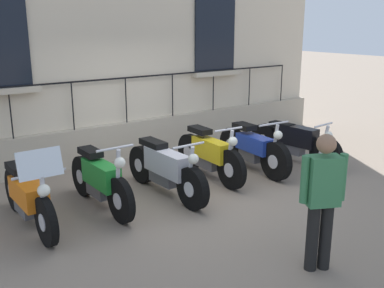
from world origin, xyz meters
name	(u,v)px	position (x,y,z in m)	size (l,w,h in m)	color
ground_plane	(189,188)	(0.00, 0.00, 0.00)	(60.00, 60.00, 0.00)	gray
motorcycle_orange	(29,197)	(-0.06, -2.64, 0.44)	(2.03, 0.67, 1.26)	black
motorcycle_green	(101,181)	(-0.08, -1.57, 0.44)	(1.95, 0.56, 1.09)	black
motorcycle_silver	(166,170)	(0.03, -0.49, 0.44)	(2.14, 0.57, 1.00)	black
motorcycle_yellow	(210,155)	(-0.18, 0.58, 0.44)	(1.97, 0.57, 1.04)	black
motorcycle_blue	(253,149)	(-0.06, 1.54, 0.43)	(2.00, 0.66, 1.03)	black
motorcycle_black	(294,142)	(0.04, 2.55, 0.43)	(2.16, 0.56, 0.90)	black
pedestrian_standing	(322,196)	(2.97, -0.31, 0.90)	(0.35, 0.49, 1.60)	black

